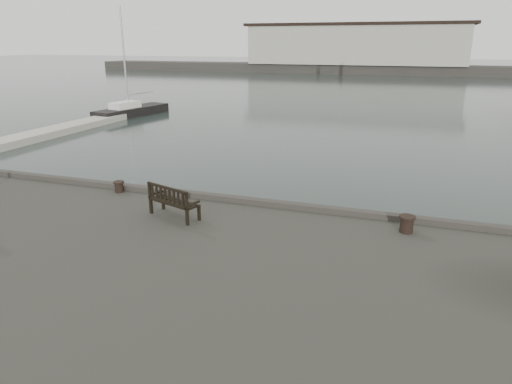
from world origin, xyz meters
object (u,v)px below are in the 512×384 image
Objects in this scene: bench at (174,207)px; bollard_right at (407,224)px; yacht_d at (132,113)px; bollard_left at (119,187)px.

bollard_right is at bearing 27.82° from bench.
yacht_d is at bearing 135.62° from bollard_right.
bollard_right is 35.23m from yacht_d.
yacht_d reaches higher than bench.
bollard_left is (-3.00, 1.53, -0.12)m from bench.
bollard_left is at bearing 171.92° from bench.
yacht_d reaches higher than bollard_right.
yacht_d is (-25.16, 24.62, -1.57)m from bollard_right.
bollard_right is (6.68, 1.05, -0.07)m from bench.
bench is 3.37m from bollard_left.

